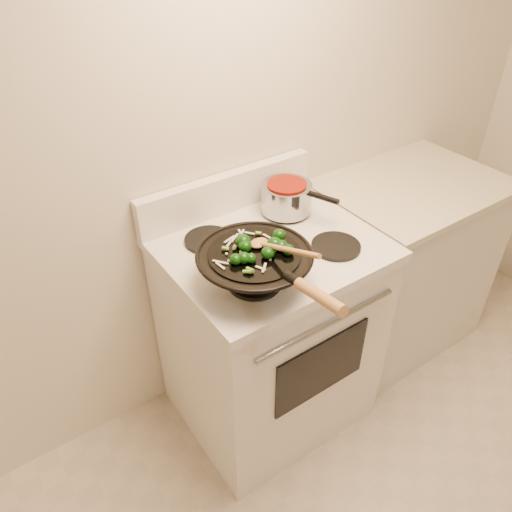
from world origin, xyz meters
TOP-DOWN VIEW (x-y plane):
  - stove at (-0.06, 1.17)m, footprint 0.78×0.67m
  - counter_unit at (0.76, 1.20)m, footprint 0.82×0.62m
  - wok at (-0.24, 1.02)m, footprint 0.38×0.63m
  - stirfry at (-0.22, 1.01)m, footprint 0.27×0.24m
  - wooden_spoon at (-0.20, 0.97)m, footprint 0.07×0.30m
  - saucepan at (0.12, 1.32)m, footprint 0.20×0.31m

SIDE VIEW (x-z plane):
  - counter_unit at x=0.76m, z-range 0.00..0.91m
  - stove at x=-0.06m, z-range -0.07..1.01m
  - saucepan at x=0.12m, z-range 0.93..1.05m
  - wok at x=-0.24m, z-range 0.88..1.11m
  - stirfry at x=-0.22m, z-range 1.04..1.09m
  - wooden_spoon at x=-0.20m, z-range 1.03..1.14m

